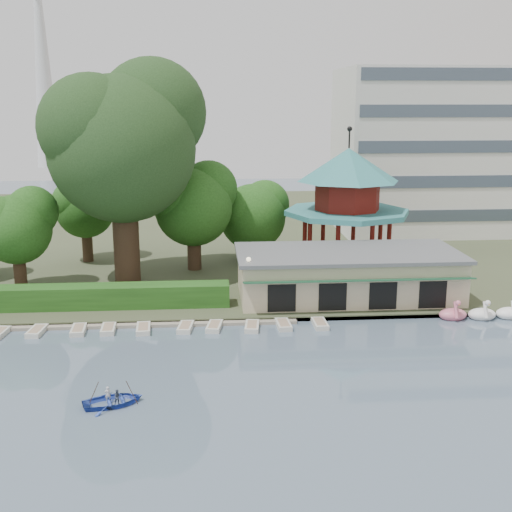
{
  "coord_description": "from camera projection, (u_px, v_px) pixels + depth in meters",
  "views": [
    {
      "loc": [
        -1.56,
        -29.25,
        16.47
      ],
      "look_at": [
        2.0,
        18.0,
        5.0
      ],
      "focal_mm": 45.0,
      "sensor_mm": 36.0,
      "label": 1
    }
  ],
  "objects": [
    {
      "name": "office_building",
      "position": [
        482.0,
        157.0,
        79.92
      ],
      "size": [
        38.0,
        18.0,
        20.0
      ],
      "color": "silver",
      "rests_on": "shore"
    },
    {
      "name": "small_trees",
      "position": [
        108.0,
        215.0,
        60.94
      ],
      "size": [
        39.98,
        16.6,
        10.53
      ],
      "color": "#3A281C",
      "rests_on": "shore"
    },
    {
      "name": "shore",
      "position": [
        221.0,
        231.0,
        82.69
      ],
      "size": [
        220.0,
        70.0,
        0.4
      ],
      "primitive_type": "cube",
      "color": "#424930",
      "rests_on": "ground"
    },
    {
      "name": "rowboat_with_passengers",
      "position": [
        113.0,
        397.0,
        35.61
      ],
      "size": [
        5.4,
        4.52,
        2.01
      ],
      "color": "#2F4CB4",
      "rests_on": "ground"
    },
    {
      "name": "big_tree",
      "position": [
        124.0,
        137.0,
        55.88
      ],
      "size": [
        14.21,
        13.24,
        19.94
      ],
      "color": "#3A281C",
      "rests_on": "shore"
    },
    {
      "name": "moored_rowboats",
      "position": [
        93.0,
        330.0,
        46.88
      ],
      "size": [
        34.63,
        2.71,
        0.36
      ],
      "color": "beige",
      "rests_on": "ground"
    },
    {
      "name": "pavilion",
      "position": [
        347.0,
        196.0,
        62.47
      ],
      "size": [
        12.4,
        12.4,
        13.5
      ],
      "color": "#C9B795",
      "rests_on": "shore"
    },
    {
      "name": "ground_plane",
      "position": [
        243.0,
        436.0,
        32.34
      ],
      "size": [
        220.0,
        220.0,
        0.0
      ],
      "primitive_type": "plane",
      "color": "slate",
      "rests_on": "ground"
    },
    {
      "name": "embankment",
      "position": [
        231.0,
        320.0,
        49.07
      ],
      "size": [
        220.0,
        0.6,
        0.3
      ],
      "primitive_type": "cube",
      "color": "gray",
      "rests_on": "ground"
    },
    {
      "name": "dock",
      "position": [
        71.0,
        325.0,
        48.1
      ],
      "size": [
        34.0,
        1.6,
        0.24
      ],
      "primitive_type": "cube",
      "color": "gray",
      "rests_on": "ground"
    },
    {
      "name": "hedge",
      "position": [
        40.0,
        298.0,
        50.8
      ],
      "size": [
        30.0,
        2.0,
        1.8
      ],
      "primitive_type": "cube",
      "color": "#25561A",
      "rests_on": "shore"
    },
    {
      "name": "lamp_post",
      "position": [
        249.0,
        274.0,
        50.07
      ],
      "size": [
        0.36,
        0.36,
        4.28
      ],
      "color": "black",
      "rests_on": "shore"
    },
    {
      "name": "boathouse",
      "position": [
        347.0,
        274.0,
        53.81
      ],
      "size": [
        18.6,
        9.39,
        3.9
      ],
      "color": "#C9B795",
      "rests_on": "shore"
    },
    {
      "name": "broadcast_tower",
      "position": [
        40.0,
        28.0,
        156.97
      ],
      "size": [
        8.0,
        8.0,
        96.0
      ],
      "color": "silver",
      "rests_on": "ground"
    }
  ]
}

